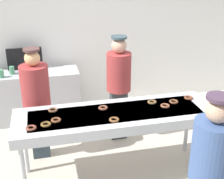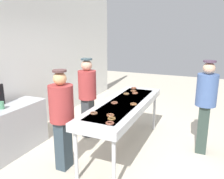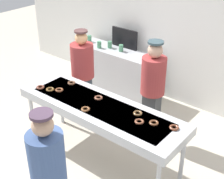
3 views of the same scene
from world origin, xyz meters
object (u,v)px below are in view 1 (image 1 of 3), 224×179
at_px(chocolate_donut_5, 103,108).
at_px(worker_baker, 36,97).
at_px(chocolate_donut_0, 174,102).
at_px(prep_counter, 28,97).
at_px(paper_cup_2, 29,69).
at_px(chocolate_donut_3, 165,106).
at_px(paper_cup_3, 1,74).
at_px(chocolate_donut_2, 53,110).
at_px(chocolate_donut_6, 56,120).
at_px(customer_waiting, 209,171).
at_px(worker_assistant, 119,82).
at_px(chocolate_donut_1, 46,124).
at_px(fryer_conveyor, 116,117).
at_px(paper_cup_0, 12,70).
at_px(chocolate_donut_9, 114,120).
at_px(chocolate_donut_8, 31,128).
at_px(chocolate_donut_4, 188,98).
at_px(menu_display, 25,59).
at_px(chocolate_donut_7, 152,102).

height_order(chocolate_donut_5, worker_baker, worker_baker).
bearing_deg(chocolate_donut_0, prep_counter, 138.00).
bearing_deg(paper_cup_2, chocolate_donut_3, -47.16).
bearing_deg(paper_cup_3, chocolate_donut_2, -63.64).
distance_m(chocolate_donut_6, prep_counter, 1.97).
distance_m(chocolate_donut_0, customer_waiting, 1.45).
bearing_deg(worker_assistant, customer_waiting, 102.75).
bearing_deg(chocolate_donut_1, chocolate_donut_0, 7.94).
height_order(fryer_conveyor, worker_baker, worker_baker).
bearing_deg(chocolate_donut_1, chocolate_donut_6, 31.81).
xyz_separation_m(fryer_conveyor, paper_cup_2, (-1.04, 1.81, 0.09)).
relative_size(paper_cup_0, paper_cup_2, 1.00).
distance_m(chocolate_donut_9, customer_waiting, 1.27).
height_order(prep_counter, paper_cup_0, paper_cup_0).
xyz_separation_m(chocolate_donut_8, paper_cup_3, (-0.47, 1.86, 0.00)).
bearing_deg(chocolate_donut_5, paper_cup_3, 130.78).
height_order(fryer_conveyor, prep_counter, fryer_conveyor).
xyz_separation_m(chocolate_donut_6, paper_cup_2, (-0.31, 1.87, 0.00)).
relative_size(chocolate_donut_4, chocolate_donut_8, 1.00).
bearing_deg(fryer_conveyor, prep_counter, 121.53).
xyz_separation_m(chocolate_donut_2, chocolate_donut_5, (0.61, -0.08, 0.00)).
bearing_deg(chocolate_donut_4, paper_cup_2, 141.54).
height_order(chocolate_donut_2, chocolate_donut_6, same).
height_order(chocolate_donut_1, menu_display, menu_display).
relative_size(prep_counter, paper_cup_2, 13.42).
bearing_deg(chocolate_donut_0, paper_cup_0, 140.83).
height_order(chocolate_donut_0, paper_cup_2, paper_cup_2).
bearing_deg(worker_assistant, chocolate_donut_7, 115.26).
xyz_separation_m(chocolate_donut_9, paper_cup_0, (-1.25, 2.02, 0.00)).
bearing_deg(paper_cup_0, chocolate_donut_8, -80.98).
bearing_deg(paper_cup_0, customer_waiting, -59.90).
relative_size(chocolate_donut_0, paper_cup_2, 0.92).
bearing_deg(menu_display, chocolate_donut_5, -62.67).
bearing_deg(chocolate_donut_6, prep_counter, 101.51).
xyz_separation_m(chocolate_donut_5, worker_assistant, (0.40, 0.77, 0.01)).
height_order(worker_assistant, paper_cup_3, worker_assistant).
bearing_deg(worker_baker, chocolate_donut_4, 151.89).
bearing_deg(chocolate_donut_9, chocolate_donut_1, 174.89).
xyz_separation_m(chocolate_donut_5, chocolate_donut_9, (0.06, -0.33, 0.00)).
bearing_deg(paper_cup_2, chocolate_donut_4, -38.46).
bearing_deg(worker_baker, paper_cup_0, -86.03).
bearing_deg(paper_cup_3, menu_display, 40.92).
bearing_deg(customer_waiting, chocolate_donut_9, 107.41).
bearing_deg(menu_display, chocolate_donut_6, -79.59).
xyz_separation_m(chocolate_donut_9, prep_counter, (-1.03, 2.01, -0.50)).
distance_m(chocolate_donut_1, chocolate_donut_5, 0.75).
bearing_deg(fryer_conveyor, chocolate_donut_7, 15.44).
height_order(chocolate_donut_3, menu_display, menu_display).
bearing_deg(chocolate_donut_8, chocolate_donut_4, 9.56).
relative_size(chocolate_donut_6, worker_baker, 0.07).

